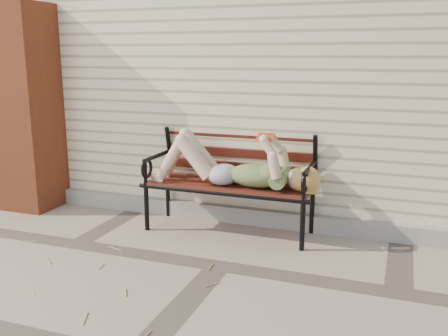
% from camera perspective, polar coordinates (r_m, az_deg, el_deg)
% --- Properties ---
extents(ground, '(80.00, 80.00, 0.00)m').
position_cam_1_polar(ground, '(3.74, -0.56, -11.13)').
color(ground, gray).
rests_on(ground, ground).
extents(house_wall, '(8.00, 4.00, 3.00)m').
position_cam_1_polar(house_wall, '(6.31, 9.28, 12.53)').
color(house_wall, beige).
rests_on(house_wall, ground).
extents(foundation_strip, '(8.00, 0.10, 0.15)m').
position_cam_1_polar(foundation_strip, '(4.57, 3.75, -5.59)').
color(foundation_strip, gray).
rests_on(foundation_strip, ground).
extents(brick_pillar, '(0.50, 0.50, 2.00)m').
position_cam_1_polar(brick_pillar, '(5.30, -21.59, 6.35)').
color(brick_pillar, '#9A4322').
rests_on(brick_pillar, ground).
extents(garden_bench, '(1.57, 0.62, 1.02)m').
position_cam_1_polar(garden_bench, '(4.35, 0.97, 0.25)').
color(garden_bench, black).
rests_on(garden_bench, ground).
extents(reading_woman, '(1.48, 0.34, 0.47)m').
position_cam_1_polar(reading_woman, '(4.22, 0.58, 0.34)').
color(reading_woman, '#0A3448').
rests_on(reading_woman, ground).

